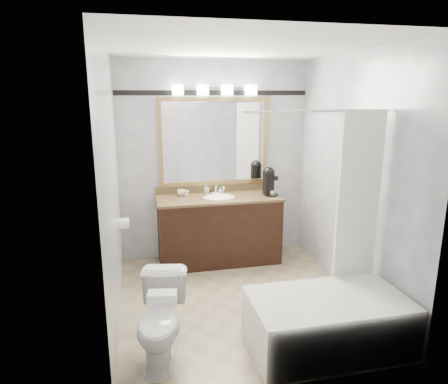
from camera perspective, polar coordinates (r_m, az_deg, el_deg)
The scene contains 15 objects.
room at distance 3.87m, azimuth 2.28°, elevation 1.33°, with size 2.42×2.62×2.52m.
vanity at distance 5.04m, azimuth -0.73°, elevation -5.19°, with size 1.53×0.58×0.97m.
mirror at distance 5.06m, azimuth -1.38°, elevation 7.18°, with size 1.40×0.04×1.10m.
vanity_light_bar at distance 4.98m, azimuth -1.30°, elevation 14.37°, with size 1.02×0.14×0.12m.
accent_stripe at distance 5.04m, azimuth -1.45°, elevation 13.99°, with size 2.40×0.01×0.06m, color black.
bathtub at distance 3.63m, azimuth 14.78°, elevation -16.56°, with size 1.30×0.75×1.96m.
tp_roll at distance 4.54m, azimuth -14.09°, elevation -4.38°, with size 0.12×0.12×0.11m, color white.
toilet at distance 3.36m, azimuth -8.96°, elevation -17.71°, with size 0.38×0.66×0.68m, color white.
tissue_box at distance 2.88m, azimuth -8.82°, elevation -14.70°, with size 0.20×0.11×0.08m, color white.
coffee_maker at distance 5.03m, azimuth 6.44°, elevation 1.64°, with size 0.19×0.23×0.35m.
cup_left at distance 5.00m, azimuth -6.12°, elevation -0.09°, with size 0.10×0.10×0.08m, color white.
cup_right at distance 4.97m, azimuth -5.44°, elevation -0.21°, with size 0.08×0.08×0.07m, color white.
soap_bottle_a at distance 5.10m, azimuth -2.55°, elevation 0.43°, with size 0.05×0.05×0.11m, color white.
soap_bottle_b at distance 5.09m, azimuth -0.56°, elevation 0.20°, with size 0.06×0.06×0.08m, color white.
soap_bar at distance 5.03m, azimuth -1.23°, elevation -0.24°, with size 0.09×0.05×0.03m, color beige.
Camera 1 is at (-0.96, -3.65, 2.09)m, focal length 32.00 mm.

